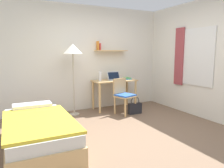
{
  "coord_description": "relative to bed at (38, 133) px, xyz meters",
  "views": [
    {
      "loc": [
        -1.87,
        -3.16,
        1.45
      ],
      "look_at": [
        -0.06,
        0.51,
        0.85
      ],
      "focal_mm": 34.5,
      "sensor_mm": 36.0,
      "label": 1
    }
  ],
  "objects": [
    {
      "name": "standing_lamp",
      "position": [
        0.99,
        1.47,
        1.22
      ],
      "size": [
        0.43,
        0.43,
        1.64
      ],
      "color": "#B2A893",
      "rests_on": "ground_plane"
    },
    {
      "name": "wall_right",
      "position": [
        3.51,
        -0.12,
        1.06
      ],
      "size": [
        0.1,
        4.4,
        2.6
      ],
      "color": "silver",
      "rests_on": "ground_plane"
    },
    {
      "name": "desk",
      "position": [
        2.08,
        1.55,
        0.37
      ],
      "size": [
        1.1,
        0.54,
        0.75
      ],
      "color": "tan",
      "rests_on": "ground_plane"
    },
    {
      "name": "laptop",
      "position": [
        2.08,
        1.54,
        0.57
      ],
      "size": [
        0.34,
        0.23,
        0.21
      ],
      "color": "#B7BABF",
      "rests_on": "desk"
    },
    {
      "name": "water_bottle",
      "position": [
        1.69,
        1.54,
        0.63
      ],
      "size": [
        0.07,
        0.07,
        0.24
      ],
      "primitive_type": "cylinder",
      "color": "silver",
      "rests_on": "desk"
    },
    {
      "name": "wall_back",
      "position": [
        1.5,
        1.87,
        1.06
      ],
      "size": [
        4.4,
        0.27,
        2.6
      ],
      "color": "silver",
      "rests_on": "ground_plane"
    },
    {
      "name": "handbag",
      "position": [
        2.31,
        0.91,
        -0.1
      ],
      "size": [
        0.33,
        0.11,
        0.42
      ],
      "color": "#232328",
      "rests_on": "ground_plane"
    },
    {
      "name": "desk_chair",
      "position": [
        2.08,
        1.05,
        0.23
      ],
      "size": [
        0.52,
        0.52,
        0.84
      ],
      "color": "tan",
      "rests_on": "ground_plane"
    },
    {
      "name": "ground_plane",
      "position": [
        1.49,
        -0.15,
        -0.24
      ],
      "size": [
        5.28,
        5.28,
        0.0
      ],
      "primitive_type": "plane",
      "color": "brown"
    },
    {
      "name": "book_stack",
      "position": [
        2.45,
        1.54,
        0.54
      ],
      "size": [
        0.19,
        0.23,
        0.05
      ],
      "color": "#3384C6",
      "rests_on": "desk"
    },
    {
      "name": "bed",
      "position": [
        0.0,
        0.0,
        0.0
      ],
      "size": [
        0.96,
        1.83,
        0.54
      ],
      "color": "tan",
      "rests_on": "ground_plane"
    }
  ]
}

